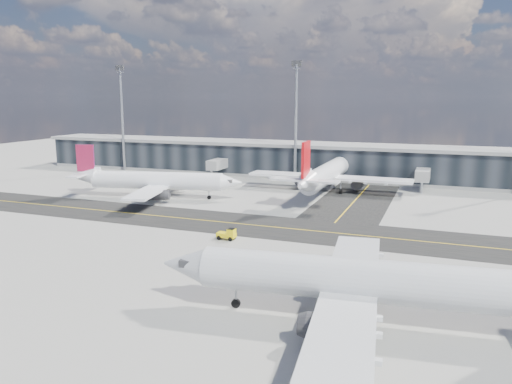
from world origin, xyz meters
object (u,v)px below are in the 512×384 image
airliner_af (155,181)px  airliner_near (368,281)px  airliner_redtail (327,174)px  service_van (328,186)px  baggage_tug (228,234)px

airliner_af → airliner_near: bearing=36.8°
airliner_redtail → service_van: 5.64m
airliner_af → baggage_tug: airliner_af is taller
baggage_tug → service_van: baggage_tug is taller
airliner_af → airliner_redtail: size_ratio=0.86×
baggage_tug → service_van: bearing=177.0°
airliner_redtail → baggage_tug: (-5.20, -40.95, -3.27)m
baggage_tug → service_van: 45.56m
airliner_redtail → service_van: (-0.72, 4.39, -3.47)m
airliner_af → airliner_redtail: airliner_redtail is taller
airliner_af → airliner_near: (49.43, -42.79, 0.38)m
airliner_af → baggage_tug: bearing=37.0°
airliner_near → airliner_af: bearing=42.6°
airliner_redtail → service_van: size_ratio=8.87×
airliner_af → service_van: 38.46m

